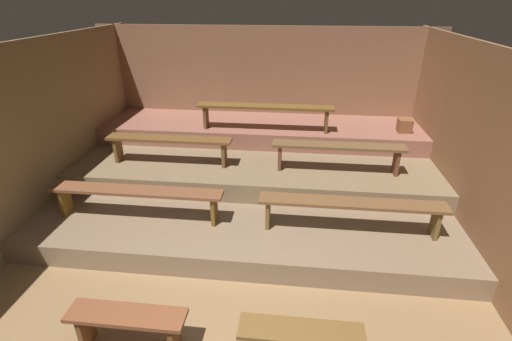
% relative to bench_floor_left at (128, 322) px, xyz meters
% --- Properties ---
extents(ground, '(6.70, 6.24, 0.08)m').
position_rel_bench_floor_left_xyz_m(ground, '(0.81, 2.30, -0.37)').
color(ground, olive).
extents(wall_back, '(6.70, 0.06, 2.59)m').
position_rel_bench_floor_left_xyz_m(wall_back, '(0.81, 5.05, 0.96)').
color(wall_back, brown).
rests_on(wall_back, ground).
extents(wall_left, '(0.06, 6.24, 2.59)m').
position_rel_bench_floor_left_xyz_m(wall_left, '(-2.17, 2.30, 0.96)').
color(wall_left, olive).
rests_on(wall_left, ground).
extents(wall_right, '(0.06, 6.24, 2.59)m').
position_rel_bench_floor_left_xyz_m(wall_right, '(3.79, 2.30, 0.96)').
color(wall_right, brown).
rests_on(wall_right, ground).
extents(platform_lower, '(5.90, 4.00, 0.30)m').
position_rel_bench_floor_left_xyz_m(platform_lower, '(0.81, 3.01, -0.18)').
color(platform_lower, '#7C644D').
rests_on(platform_lower, ground).
extents(platform_middle, '(5.90, 2.69, 0.30)m').
position_rel_bench_floor_left_xyz_m(platform_middle, '(0.81, 3.67, 0.12)').
color(platform_middle, '#7C6548').
rests_on(platform_middle, platform_lower).
extents(platform_upper, '(5.90, 1.36, 0.30)m').
position_rel_bench_floor_left_xyz_m(platform_upper, '(0.81, 4.34, 0.43)').
color(platform_upper, '#905949').
rests_on(platform_upper, platform_middle).
extents(bench_floor_left, '(1.12, 0.28, 0.44)m').
position_rel_bench_floor_left_xyz_m(bench_floor_left, '(0.00, 0.00, 0.00)').
color(bench_floor_left, brown).
rests_on(bench_floor_left, ground).
extents(bench_floor_right, '(1.12, 0.28, 0.44)m').
position_rel_bench_floor_left_xyz_m(bench_floor_right, '(1.62, 0.00, 0.00)').
color(bench_floor_right, brown).
rests_on(bench_floor_right, ground).
extents(bench_lower_left, '(2.37, 0.28, 0.44)m').
position_rel_bench_floor_left_xyz_m(bench_lower_left, '(-0.62, 1.80, 0.34)').
color(bench_lower_left, brown).
rests_on(bench_lower_left, platform_lower).
extents(bench_lower_right, '(2.37, 0.28, 0.44)m').
position_rel_bench_floor_left_xyz_m(bench_lower_right, '(2.24, 1.80, 0.34)').
color(bench_lower_right, brown).
rests_on(bench_lower_right, platform_lower).
extents(bench_middle_left, '(2.02, 0.28, 0.44)m').
position_rel_bench_floor_left_xyz_m(bench_middle_left, '(-0.52, 2.99, 0.64)').
color(bench_middle_left, brown).
rests_on(bench_middle_left, platform_middle).
extents(bench_middle_right, '(2.02, 0.28, 0.44)m').
position_rel_bench_floor_left_xyz_m(bench_middle_right, '(2.14, 2.99, 0.64)').
color(bench_middle_right, brown).
rests_on(bench_middle_right, platform_middle).
extents(bench_upper_center, '(2.39, 0.28, 0.44)m').
position_rel_bench_floor_left_xyz_m(bench_upper_center, '(0.93, 3.95, 0.95)').
color(bench_upper_center, brown).
rests_on(bench_upper_center, platform_upper).
extents(wooden_crate_upper, '(0.23, 0.23, 0.23)m').
position_rel_bench_floor_left_xyz_m(wooden_crate_upper, '(3.39, 4.11, 0.69)').
color(wooden_crate_upper, brown).
rests_on(wooden_crate_upper, platform_upper).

